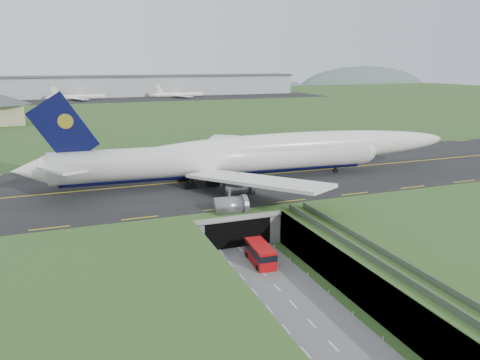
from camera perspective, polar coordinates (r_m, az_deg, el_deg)
name	(u,v)px	position (r m, az deg, el deg)	size (l,w,h in m)	color
ground	(256,267)	(75.11, 1.94, -10.50)	(900.00, 900.00, 0.00)	#395723
airfield_deck	(256,249)	(73.91, 1.96, -8.39)	(800.00, 800.00, 6.00)	gray
trench_road	(276,287)	(68.90, 4.38, -12.85)	(12.00, 75.00, 0.20)	slate
taxiway	(199,181)	(102.67, -5.06, -0.10)	(800.00, 44.00, 0.18)	black
tunnel_portal	(222,215)	(88.47, -2.18, -4.29)	(17.00, 22.30, 6.00)	gray
guideway	(395,275)	(63.18, 18.33, -10.94)	(3.00, 53.00, 7.05)	#A8A8A3
jumbo_jet	(252,155)	(102.16, 1.46, 3.03)	(98.30, 62.50, 20.70)	white
shuttle_tram	(260,254)	(75.43, 2.48, -8.96)	(3.37, 7.87, 3.14)	#B70C0E
service_building	(1,107)	(217.78, -27.08, 7.96)	(25.97, 25.97, 12.50)	tan
cargo_terminal	(100,86)	(363.74, -16.69, 10.90)	(320.00, 67.00, 15.60)	#B2B2B2
distant_hills	(156,97)	(502.48, -10.23, 9.98)	(700.00, 91.00, 60.00)	slate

